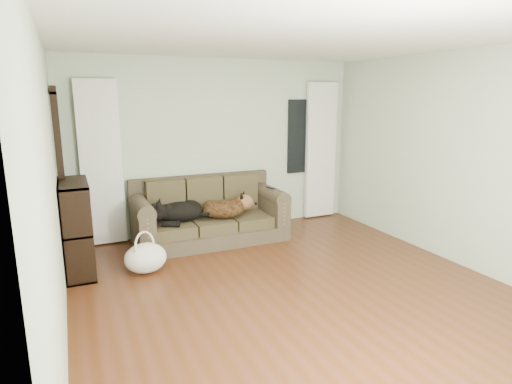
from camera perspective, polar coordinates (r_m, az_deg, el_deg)
name	(u,v)px	position (r m, az deg, el deg)	size (l,w,h in m)	color
floor	(296,292)	(4.72, 5.30, -13.12)	(5.00, 5.00, 0.00)	#46230F
ceiling	(301,36)	(4.29, 6.04, 19.95)	(5.00, 5.00, 0.00)	white
wall_back	(218,146)	(6.59, -5.15, 6.07)	(4.50, 0.04, 2.60)	#AEC5A8
wall_left	(52,192)	(3.78, -25.60, -0.05)	(0.04, 5.00, 2.60)	#AEC5A8
wall_right	(460,159)	(5.76, 25.57, 3.94)	(0.04, 5.00, 2.60)	#AEC5A8
curtain_left	(101,164)	(6.20, -19.94, 3.55)	(0.55, 0.08, 2.25)	white
curtain_right	(321,151)	(7.32, 8.61, 5.44)	(0.55, 0.08, 2.25)	white
window_pane	(301,137)	(7.15, 6.07, 7.37)	(0.50, 0.03, 1.20)	black
door_casing	(62,179)	(5.84, -24.47, 1.64)	(0.07, 0.60, 2.10)	black
sofa	(210,211)	(6.16, -6.17, -2.47)	(2.13, 0.92, 0.87)	#423526
dog_black_lab	(177,212)	(6.02, -10.44, -2.69)	(0.65, 0.46, 0.28)	black
dog_shepherd	(226,208)	(6.14, -4.06, -2.09)	(0.63, 0.45, 0.28)	black
tv_remote	(271,187)	(6.33, 1.95, 0.62)	(0.06, 0.20, 0.02)	black
tote_bag	(146,260)	(5.29, -14.50, -8.72)	(0.50, 0.38, 0.36)	silver
bookshelf	(77,231)	(5.46, -22.79, -4.87)	(0.33, 0.88, 1.10)	black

